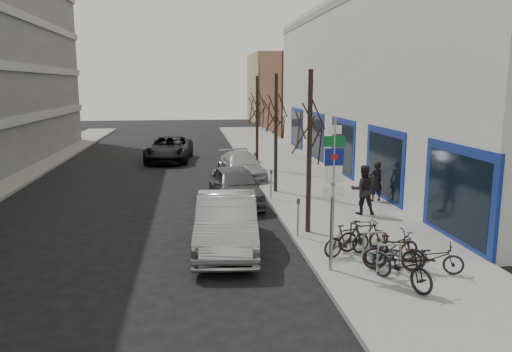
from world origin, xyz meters
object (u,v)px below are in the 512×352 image
object	(u,v)px
tree_mid	(276,105)
pedestrian_far	(363,189)
meter_back	(255,162)
parked_car_mid	(235,186)
meter_front	(298,214)
meter_mid	(271,181)
highway_sign_pole	(333,185)
bike_near_left	(402,262)
bike_rack	(374,242)
bike_far_curb	(433,255)
lane_car	(169,149)
bike_near_right	(394,253)
bike_far_inner	(364,235)
pedestrian_near	(376,181)
parked_car_front	(227,223)
bike_mid_curb	(391,245)
parked_car_back	(241,166)
bike_mid_inner	(347,240)
tree_far	(257,100)
tree_near	(310,113)

from	to	relation	value
tree_mid	pedestrian_far	bearing A→B (deg)	-59.73
meter_back	parked_car_mid	size ratio (longest dim) A/B	0.27
meter_front	meter_mid	world-z (taller)	same
highway_sign_pole	bike_near_left	size ratio (longest dim) A/B	2.13
bike_rack	meter_mid	bearing A→B (deg)	101.80
bike_near_left	bike_far_curb	size ratio (longest dim) A/B	1.25
meter_mid	lane_car	size ratio (longest dim) A/B	0.21
bike_near_right	bike_far_inner	xyz separation A→B (m)	(-0.26, 1.64, -0.02)
tree_mid	bike_near_left	xyz separation A→B (m)	(1.23, -11.23, -3.35)
meter_front	pedestrian_near	distance (m)	6.26
meter_mid	parked_car_front	world-z (taller)	parked_car_front
bike_near_right	meter_mid	bearing A→B (deg)	27.88
bike_mid_curb	parked_car_back	world-z (taller)	parked_car_back
bike_near_right	parked_car_back	xyz separation A→B (m)	(-2.64, 14.17, 0.06)
highway_sign_pole	parked_car_mid	size ratio (longest dim) A/B	0.89
bike_mid_inner	meter_back	bearing A→B (deg)	-14.24
bike_near_left	parked_car_front	distance (m)	5.45
tree_far	bike_near_left	xyz separation A→B (m)	(1.23, -17.73, -3.35)
bike_near_left	bike_mid_inner	xyz separation A→B (m)	(-0.66, 2.25, -0.12)
highway_sign_pole	meter_mid	world-z (taller)	highway_sign_pole
bike_rack	parked_car_mid	xyz separation A→B (m)	(-3.21, 7.73, 0.14)
bike_near_left	parked_car_back	size ratio (longest dim) A/B	0.40
bike_rack	meter_front	size ratio (longest dim) A/B	1.78
bike_near_left	parked_car_front	size ratio (longest dim) A/B	0.38
parked_car_back	bike_mid_inner	bearing A→B (deg)	-88.55
highway_sign_pole	bike_near_right	bearing A→B (deg)	-9.55
bike_far_curb	bike_near_right	bearing A→B (deg)	100.75
bike_far_curb	pedestrian_near	distance (m)	8.19
bike_rack	parked_car_front	xyz separation A→B (m)	(-4.00, 1.84, 0.19)
meter_back	bike_near_right	size ratio (longest dim) A/B	0.77
tree_near	parked_car_mid	world-z (taller)	tree_near
tree_far	meter_back	distance (m)	4.08
parked_car_mid	lane_car	world-z (taller)	lane_car
tree_mid	parked_car_mid	distance (m)	4.21
lane_car	bike_mid_curb	bearing A→B (deg)	-66.48
bike_near_right	bike_far_curb	size ratio (longest dim) A/B	1.05
parked_car_back	parked_car_front	bearing A→B (deg)	-104.34
bike_near_left	tree_far	bearing A→B (deg)	71.10
meter_front	bike_far_curb	world-z (taller)	meter_front
bike_mid_inner	bike_far_inner	bearing A→B (deg)	-79.98
bike_near_left	parked_car_mid	size ratio (longest dim) A/B	0.42
tree_mid	bike_rack	bearing A→B (deg)	-82.72
bike_far_inner	parked_car_mid	xyz separation A→B (m)	(-3.18, 6.98, 0.16)
tree_near	bike_far_curb	xyz separation A→B (m)	(2.40, -4.02, -3.47)
bike_rack	tree_mid	xyz separation A→B (m)	(-1.20, 9.40, 3.44)
bike_near_left	pedestrian_near	world-z (taller)	pedestrian_near
bike_near_left	parked_car_front	xyz separation A→B (m)	(-4.03, 3.66, 0.10)
tree_near	tree_far	size ratio (longest dim) A/B	1.00
meter_front	lane_car	xyz separation A→B (m)	(-4.84, 17.97, -0.09)
meter_mid	bike_mid_inner	xyz separation A→B (m)	(1.02, -7.48, -0.28)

